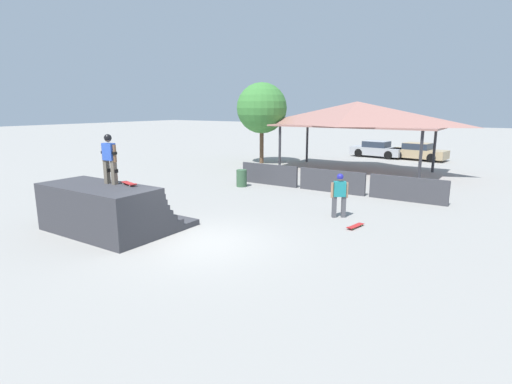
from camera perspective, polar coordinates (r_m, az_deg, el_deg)
The scene contains 12 objects.
ground_plane at distance 12.00m, azimuth -7.98°, elevation -7.19°, with size 160.00×160.00×0.00m, color gray.
quarter_pipe_ramp at distance 13.66m, azimuth -20.55°, elevation -2.47°, with size 4.05×3.30×1.54m.
skater_on_deck at distance 13.34m, azimuth -20.24°, elevation 4.91°, with size 0.67×0.23×1.57m.
skateboard_on_deck at distance 13.07m, azimuth -17.68°, elevation 1.20°, with size 0.84×0.42×0.09m.
bystander_walking at distance 14.62m, azimuth 11.84°, elevation 0.02°, with size 0.57×0.44×1.61m.
skateboard_on_ground at distance 13.68m, azimuth 13.97°, elevation -4.75°, with size 0.34×0.87×0.09m.
barrier_fence at distance 18.99m, azimuth 10.76°, elevation 1.53°, with size 10.07×0.12×1.05m.
pavilion_shelter at distance 25.59m, azimuth 14.20°, elevation 10.71°, with size 10.02×4.65×4.25m.
tree_beside_pavilion at distance 28.21m, azimuth 0.82°, elevation 11.88°, with size 3.48×3.48×5.58m.
trash_bin at distance 20.03m, azimuth -2.07°, elevation 1.99°, with size 0.52×0.52×0.85m, color #385B3D.
parked_car_silver at distance 33.25m, azimuth 16.91°, elevation 5.82°, with size 4.18×2.11×1.27m.
parked_car_tan at distance 32.52m, azimuth 22.13°, elevation 5.33°, with size 4.22×2.22×1.27m.
Camera 1 is at (7.53, -8.47, 3.94)m, focal length 28.00 mm.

